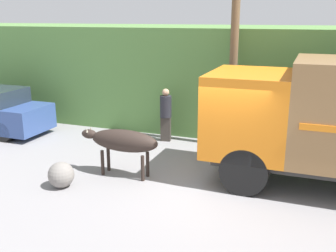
{
  "coord_description": "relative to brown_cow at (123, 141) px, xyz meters",
  "views": [
    {
      "loc": [
        2.06,
        -8.79,
        4.01
      ],
      "look_at": [
        -1.33,
        0.26,
        1.3
      ],
      "focal_mm": 42.0,
      "sensor_mm": 36.0,
      "label": 1
    }
  ],
  "objects": [
    {
      "name": "brown_cow",
      "position": [
        0.0,
        0.0,
        0.0
      ],
      "size": [
        2.16,
        0.57,
        1.24
      ],
      "rotation": [
        0.0,
        0.0,
        -0.05
      ],
      "color": "#2D231E",
      "rests_on": "ground_plane"
    },
    {
      "name": "building_backdrop",
      "position": [
        -1.39,
        5.3,
        0.47
      ],
      "size": [
        5.72,
        2.7,
        2.78
      ],
      "color": "#B2BCAD",
      "rests_on": "ground_plane"
    },
    {
      "name": "roadside_rock",
      "position": [
        -1.08,
        -1.18,
        -0.62
      ],
      "size": [
        0.63,
        0.63,
        0.63
      ],
      "color": "gray",
      "rests_on": "ground_plane"
    },
    {
      "name": "pedestrian_on_hill",
      "position": [
        -0.03,
        3.15,
        0.02
      ],
      "size": [
        0.43,
        0.43,
        1.75
      ],
      "rotation": [
        0.0,
        0.0,
        3.3
      ],
      "color": "#38332D",
      "rests_on": "ground_plane"
    },
    {
      "name": "ground_plane",
      "position": [
        2.37,
        0.27,
        -0.93
      ],
      "size": [
        60.0,
        60.0,
        0.0
      ],
      "primitive_type": "plane",
      "color": "gray"
    },
    {
      "name": "hillside_embankment",
      "position": [
        2.37,
        6.62,
        0.89
      ],
      "size": [
        32.0,
        5.75,
        3.64
      ],
      "color": "#568442",
      "rests_on": "ground_plane"
    },
    {
      "name": "utility_pole",
      "position": [
        2.09,
        3.36,
        2.54
      ],
      "size": [
        0.9,
        0.25,
        6.74
      ],
      "color": "brown",
      "rests_on": "ground_plane"
    }
  ]
}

